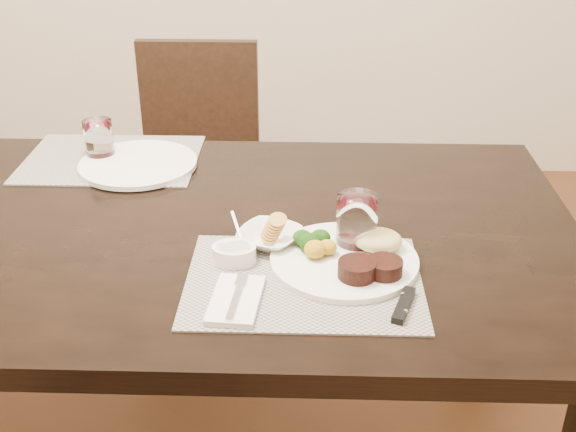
{
  "coord_description": "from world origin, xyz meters",
  "views": [
    {
      "loc": [
        0.39,
        -1.41,
        1.52
      ],
      "look_at": [
        0.35,
        -0.08,
        0.82
      ],
      "focal_mm": 45.0,
      "sensor_mm": 36.0,
      "label": 1
    }
  ],
  "objects_px": {
    "far_plate": "(138,164)",
    "chair_far": "(198,159)",
    "wine_glass_near": "(357,225)",
    "dinner_plate": "(351,257)",
    "steak_knife": "(402,296)",
    "cracker_bowl": "(270,236)"
  },
  "relations": [
    {
      "from": "chair_far",
      "to": "steak_knife",
      "type": "xyz_separation_m",
      "value": [
        0.57,
        -1.22,
        0.26
      ]
    },
    {
      "from": "dinner_plate",
      "to": "far_plate",
      "type": "height_order",
      "value": "dinner_plate"
    },
    {
      "from": "wine_glass_near",
      "to": "far_plate",
      "type": "bearing_deg",
      "value": 143.91
    },
    {
      "from": "wine_glass_near",
      "to": "chair_far",
      "type": "bearing_deg",
      "value": 115.77
    },
    {
      "from": "steak_knife",
      "to": "chair_far",
      "type": "bearing_deg",
      "value": 134.1
    },
    {
      "from": "dinner_plate",
      "to": "far_plate",
      "type": "xyz_separation_m",
      "value": [
        -0.54,
        0.47,
        -0.01
      ]
    },
    {
      "from": "far_plate",
      "to": "chair_far",
      "type": "bearing_deg",
      "value": 85.12
    },
    {
      "from": "cracker_bowl",
      "to": "wine_glass_near",
      "type": "distance_m",
      "value": 0.19
    },
    {
      "from": "chair_far",
      "to": "wine_glass_near",
      "type": "relative_size",
      "value": 7.6
    },
    {
      "from": "dinner_plate",
      "to": "wine_glass_near",
      "type": "distance_m",
      "value": 0.08
    },
    {
      "from": "chair_far",
      "to": "dinner_plate",
      "type": "relative_size",
      "value": 2.99
    },
    {
      "from": "chair_far",
      "to": "steak_knife",
      "type": "height_order",
      "value": "chair_far"
    },
    {
      "from": "chair_far",
      "to": "steak_knife",
      "type": "distance_m",
      "value": 1.37
    },
    {
      "from": "chair_far",
      "to": "wine_glass_near",
      "type": "bearing_deg",
      "value": -64.23
    },
    {
      "from": "dinner_plate",
      "to": "far_plate",
      "type": "relative_size",
      "value": 0.98
    },
    {
      "from": "dinner_plate",
      "to": "wine_glass_near",
      "type": "bearing_deg",
      "value": 98.52
    },
    {
      "from": "dinner_plate",
      "to": "steak_knife",
      "type": "relative_size",
      "value": 1.17
    },
    {
      "from": "dinner_plate",
      "to": "cracker_bowl",
      "type": "bearing_deg",
      "value": 174.44
    },
    {
      "from": "wine_glass_near",
      "to": "far_plate",
      "type": "xyz_separation_m",
      "value": [
        -0.55,
        0.4,
        -0.05
      ]
    },
    {
      "from": "chair_far",
      "to": "cracker_bowl",
      "type": "bearing_deg",
      "value": -72.91
    },
    {
      "from": "dinner_plate",
      "to": "cracker_bowl",
      "type": "height_order",
      "value": "cracker_bowl"
    },
    {
      "from": "far_plate",
      "to": "cracker_bowl",
      "type": "bearing_deg",
      "value": -46.95
    }
  ]
}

